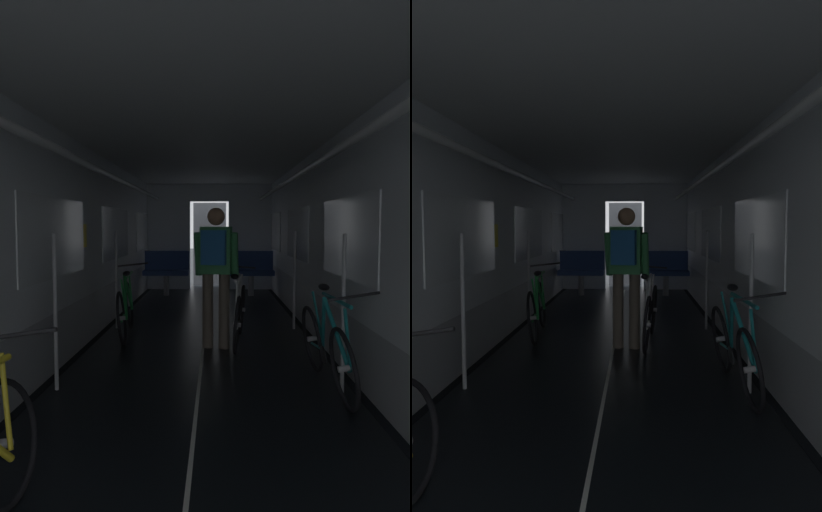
{
  "view_description": "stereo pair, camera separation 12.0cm",
  "coord_description": "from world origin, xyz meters",
  "views": [
    {
      "loc": [
        0.15,
        -2.05,
        1.46
      ],
      "look_at": [
        0.0,
        4.67,
        1.05
      ],
      "focal_mm": 33.4,
      "sensor_mm": 36.0,
      "label": 1
    },
    {
      "loc": [
        0.27,
        -2.05,
        1.46
      ],
      "look_at": [
        0.0,
        4.67,
        1.05
      ],
      "focal_mm": 33.4,
      "sensor_mm": 36.0,
      "label": 2
    }
  ],
  "objects": [
    {
      "name": "bench_seat_far_right",
      "position": [
        0.9,
        8.07,
        0.57
      ],
      "size": [
        0.98,
        0.51,
        0.95
      ],
      "color": "gray",
      "rests_on": "ground"
    },
    {
      "name": "bicycle_teal",
      "position": [
        1.16,
        2.21,
        0.38
      ],
      "size": [
        0.44,
        1.69,
        0.96
      ],
      "color": "black",
      "rests_on": "ground"
    },
    {
      "name": "train_car_shell",
      "position": [
        -0.0,
        3.6,
        1.7
      ],
      "size": [
        3.14,
        12.34,
        2.57
      ],
      "color": "black",
      "rests_on": "ground"
    },
    {
      "name": "person_cyclist_aisle",
      "position": [
        0.15,
        3.59,
        1.02
      ],
      "size": [
        0.55,
        0.43,
        1.69
      ],
      "color": "brown",
      "rests_on": "ground"
    },
    {
      "name": "bicycle_white_in_aisle",
      "position": [
        0.45,
        3.86,
        0.38
      ],
      "size": [
        0.44,
        1.69,
        0.95
      ],
      "color": "black",
      "rests_on": "ground"
    },
    {
      "name": "bicycle_green",
      "position": [
        -1.05,
        4.22,
        0.38
      ],
      "size": [
        0.44,
        1.69,
        0.95
      ],
      "color": "black",
      "rests_on": "ground"
    },
    {
      "name": "bench_seat_far_left",
      "position": [
        -0.9,
        8.07,
        0.57
      ],
      "size": [
        0.98,
        0.51,
        0.95
      ],
      "color": "gray",
      "rests_on": "ground"
    }
  ]
}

